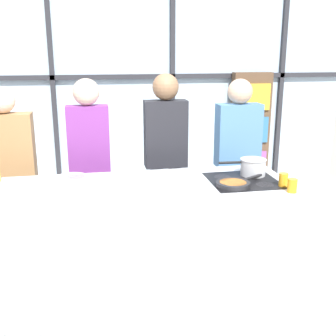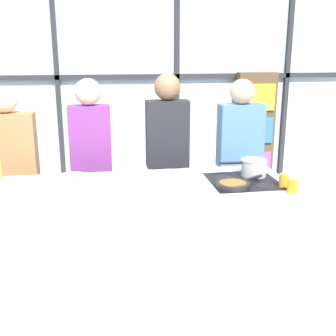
{
  "view_description": "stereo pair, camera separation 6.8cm",
  "coord_description": "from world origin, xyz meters",
  "px_view_note": "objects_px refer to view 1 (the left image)",
  "views": [
    {
      "loc": [
        -0.31,
        -2.91,
        1.87
      ],
      "look_at": [
        0.24,
        0.1,
        1.01
      ],
      "focal_mm": 45.0,
      "sensor_mm": 36.0,
      "label": 1
    },
    {
      "loc": [
        -0.24,
        -2.92,
        1.87
      ],
      "look_at": [
        0.24,
        0.1,
        1.01
      ],
      "focal_mm": 45.0,
      "sensor_mm": 36.0,
      "label": 2
    }
  ],
  "objects_px": {
    "juice_glass_near": "(292,186)",
    "mixing_bowl": "(72,180)",
    "frying_pan": "(234,184)",
    "white_plate": "(61,203)",
    "saucepan": "(253,167)",
    "spectator_far_left": "(9,168)",
    "spectator_center_right": "(166,151)",
    "juice_glass_far": "(283,180)",
    "spectator_center_left": "(89,156)",
    "spectator_far_right": "(237,154)"
  },
  "relations": [
    {
      "from": "spectator_center_left",
      "to": "frying_pan",
      "type": "height_order",
      "value": "spectator_center_left"
    },
    {
      "from": "spectator_center_left",
      "to": "white_plate",
      "type": "relative_size",
      "value": 6.0
    },
    {
      "from": "spectator_center_right",
      "to": "spectator_far_right",
      "type": "relative_size",
      "value": 1.03
    },
    {
      "from": "spectator_far_right",
      "to": "juice_glass_far",
      "type": "xyz_separation_m",
      "value": [
        0.01,
        -0.96,
        0.03
      ]
    },
    {
      "from": "spectator_far_left",
      "to": "juice_glass_near",
      "type": "height_order",
      "value": "spectator_far_left"
    },
    {
      "from": "spectator_center_left",
      "to": "spectator_far_right",
      "type": "xyz_separation_m",
      "value": [
        1.38,
        0.0,
        -0.04
      ]
    },
    {
      "from": "spectator_center_right",
      "to": "frying_pan",
      "type": "distance_m",
      "value": 0.96
    },
    {
      "from": "spectator_far_left",
      "to": "white_plate",
      "type": "bearing_deg",
      "value": 115.62
    },
    {
      "from": "spectator_center_left",
      "to": "saucepan",
      "type": "bearing_deg",
      "value": 152.96
    },
    {
      "from": "juice_glass_near",
      "to": "spectator_center_right",
      "type": "bearing_deg",
      "value": 122.68
    },
    {
      "from": "juice_glass_near",
      "to": "juice_glass_far",
      "type": "bearing_deg",
      "value": 90.0
    },
    {
      "from": "mixing_bowl",
      "to": "juice_glass_far",
      "type": "bearing_deg",
      "value": -12.06
    },
    {
      "from": "juice_glass_near",
      "to": "juice_glass_far",
      "type": "distance_m",
      "value": 0.14
    },
    {
      "from": "spectator_center_left",
      "to": "spectator_center_right",
      "type": "relative_size",
      "value": 0.98
    },
    {
      "from": "spectator_far_left",
      "to": "spectator_far_right",
      "type": "xyz_separation_m",
      "value": [
        2.07,
        0.0,
        0.04
      ]
    },
    {
      "from": "juice_glass_near",
      "to": "mixing_bowl",
      "type": "bearing_deg",
      "value": 163.0
    },
    {
      "from": "spectator_center_right",
      "to": "mixing_bowl",
      "type": "relative_size",
      "value": 6.66
    },
    {
      "from": "spectator_center_left",
      "to": "juice_glass_far",
      "type": "xyz_separation_m",
      "value": [
        1.39,
        -0.96,
        -0.0
      ]
    },
    {
      "from": "spectator_center_right",
      "to": "saucepan",
      "type": "relative_size",
      "value": 4.42
    },
    {
      "from": "spectator_far_left",
      "to": "juice_glass_far",
      "type": "xyz_separation_m",
      "value": [
        2.08,
        -0.96,
        0.07
      ]
    },
    {
      "from": "spectator_center_right",
      "to": "saucepan",
      "type": "bearing_deg",
      "value": 132.01
    },
    {
      "from": "saucepan",
      "to": "spectator_far_right",
      "type": "bearing_deg",
      "value": 81.01
    },
    {
      "from": "frying_pan",
      "to": "spectator_center_right",
      "type": "bearing_deg",
      "value": 111.11
    },
    {
      "from": "frying_pan",
      "to": "white_plate",
      "type": "xyz_separation_m",
      "value": [
        -1.22,
        -0.15,
        -0.01
      ]
    },
    {
      "from": "white_plate",
      "to": "mixing_bowl",
      "type": "xyz_separation_m",
      "value": [
        0.06,
        0.42,
        0.02
      ]
    },
    {
      "from": "frying_pan",
      "to": "juice_glass_far",
      "type": "distance_m",
      "value": 0.36
    },
    {
      "from": "frying_pan",
      "to": "juice_glass_near",
      "type": "bearing_deg",
      "value": -29.3
    },
    {
      "from": "juice_glass_far",
      "to": "spectator_far_left",
      "type": "bearing_deg",
      "value": 155.31
    },
    {
      "from": "spectator_far_left",
      "to": "juice_glass_far",
      "type": "relative_size",
      "value": 16.27
    },
    {
      "from": "spectator_far_left",
      "to": "spectator_far_right",
      "type": "distance_m",
      "value": 2.07
    },
    {
      "from": "spectator_center_right",
      "to": "frying_pan",
      "type": "relative_size",
      "value": 4.07
    },
    {
      "from": "mixing_bowl",
      "to": "juice_glass_near",
      "type": "distance_m",
      "value": 1.59
    },
    {
      "from": "white_plate",
      "to": "spectator_far_right",
      "type": "bearing_deg",
      "value": 33.78
    },
    {
      "from": "mixing_bowl",
      "to": "spectator_far_left",
      "type": "bearing_deg",
      "value": 131.44
    },
    {
      "from": "spectator_center_left",
      "to": "saucepan",
      "type": "height_order",
      "value": "spectator_center_left"
    },
    {
      "from": "frying_pan",
      "to": "saucepan",
      "type": "relative_size",
      "value": 1.09
    },
    {
      "from": "frying_pan",
      "to": "white_plate",
      "type": "height_order",
      "value": "frying_pan"
    },
    {
      "from": "spectator_far_right",
      "to": "juice_glass_far",
      "type": "relative_size",
      "value": 16.67
    },
    {
      "from": "spectator_center_right",
      "to": "mixing_bowl",
      "type": "distance_m",
      "value": 1.04
    },
    {
      "from": "spectator_far_right",
      "to": "juice_glass_far",
      "type": "height_order",
      "value": "spectator_far_right"
    },
    {
      "from": "frying_pan",
      "to": "saucepan",
      "type": "xyz_separation_m",
      "value": [
        0.24,
        0.25,
        0.05
      ]
    },
    {
      "from": "spectator_far_left",
      "to": "spectator_center_right",
      "type": "height_order",
      "value": "spectator_center_right"
    },
    {
      "from": "frying_pan",
      "to": "juice_glass_far",
      "type": "xyz_separation_m",
      "value": [
        0.36,
        -0.06,
        0.03
      ]
    },
    {
      "from": "white_plate",
      "to": "juice_glass_far",
      "type": "relative_size",
      "value": 2.81
    },
    {
      "from": "spectator_far_left",
      "to": "spectator_center_right",
      "type": "relative_size",
      "value": 0.94
    },
    {
      "from": "saucepan",
      "to": "spectator_far_left",
      "type": "bearing_deg",
      "value": 161.67
    },
    {
      "from": "frying_pan",
      "to": "saucepan",
      "type": "distance_m",
      "value": 0.35
    },
    {
      "from": "spectator_far_right",
      "to": "mixing_bowl",
      "type": "relative_size",
      "value": 6.44
    },
    {
      "from": "spectator_center_right",
      "to": "juice_glass_near",
      "type": "bearing_deg",
      "value": 122.68
    },
    {
      "from": "spectator_far_right",
      "to": "mixing_bowl",
      "type": "bearing_deg",
      "value": 22.69
    }
  ]
}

